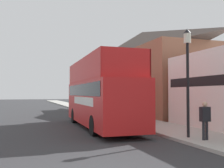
% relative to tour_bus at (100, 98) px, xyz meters
% --- Properties ---
extents(ground_plane, '(144.00, 144.00, 0.00)m').
position_rel_tour_bus_xyz_m(ground_plane, '(-3.90, 10.22, -1.85)').
color(ground_plane, '#333335').
extents(sidewalk, '(3.07, 108.00, 0.14)m').
position_rel_tour_bus_xyz_m(sidewalk, '(3.40, 7.22, -1.78)').
color(sidewalk, '#ADAAA3').
rests_on(sidewalk, ground_plane).
extents(brick_terrace_rear, '(6.00, 19.14, 8.92)m').
position_rel_tour_bus_xyz_m(brick_terrace_rear, '(7.94, 10.46, 2.61)').
color(brick_terrace_rear, '#9E664C').
rests_on(brick_terrace_rear, ground_plane).
extents(tour_bus, '(2.71, 10.12, 4.21)m').
position_rel_tour_bus_xyz_m(tour_bus, '(0.00, 0.00, 0.00)').
color(tour_bus, red).
rests_on(tour_bus, ground_plane).
extents(parked_car_ahead_of_bus, '(1.92, 4.15, 1.48)m').
position_rel_tour_bus_xyz_m(parked_car_ahead_of_bus, '(0.75, 8.03, -1.17)').
color(parked_car_ahead_of_bus, silver).
rests_on(parked_car_ahead_of_bus, ground_plane).
extents(pedestrian_third, '(0.43, 0.23, 1.62)m').
position_rel_tour_bus_xyz_m(pedestrian_third, '(2.81, -6.41, -0.73)').
color(pedestrian_third, '#232328').
rests_on(pedestrian_third, sidewalk).
extents(lamp_post_nearest, '(0.35, 0.35, 4.95)m').
position_rel_tour_bus_xyz_m(lamp_post_nearest, '(2.55, -5.58, 1.69)').
color(lamp_post_nearest, black).
rests_on(lamp_post_nearest, sidewalk).
extents(lamp_post_second, '(0.35, 0.35, 4.63)m').
position_rel_tour_bus_xyz_m(lamp_post_second, '(2.49, 3.65, 1.49)').
color(lamp_post_second, black).
rests_on(lamp_post_second, sidewalk).
extents(lamp_post_third, '(0.35, 0.35, 4.78)m').
position_rel_tour_bus_xyz_m(lamp_post_third, '(2.49, 12.87, 1.58)').
color(lamp_post_third, black).
rests_on(lamp_post_third, sidewalk).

